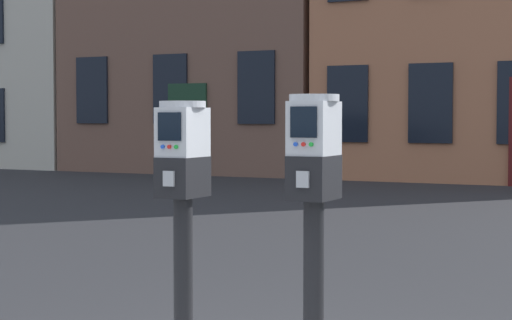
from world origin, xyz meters
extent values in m
cylinder|color=black|center=(-0.50, -0.12, 0.54)|extent=(0.09, 0.09, 0.81)
cube|color=black|center=(-0.50, -0.12, 1.04)|extent=(0.17, 0.24, 0.19)
cube|color=#A5A8AD|center=(-0.50, -0.24, 1.04)|extent=(0.06, 0.01, 0.07)
cube|color=#B7BABF|center=(-0.50, -0.12, 1.25)|extent=(0.17, 0.23, 0.23)
cube|color=black|center=(-0.50, -0.24, 1.28)|extent=(0.12, 0.01, 0.13)
cylinder|color=blue|center=(-0.53, -0.24, 1.18)|extent=(0.02, 0.01, 0.02)
cylinder|color=red|center=(-0.50, -0.24, 1.18)|extent=(0.02, 0.01, 0.02)
cylinder|color=green|center=(-0.46, -0.24, 1.18)|extent=(0.02, 0.01, 0.02)
cylinder|color=#B7BABF|center=(-0.50, -0.12, 1.38)|extent=(0.22, 0.22, 0.03)
cylinder|color=black|center=(0.16, -0.12, 0.55)|extent=(0.09, 0.09, 0.82)
cube|color=black|center=(0.16, -0.12, 1.06)|extent=(0.17, 0.24, 0.19)
cube|color=#A5A8AD|center=(0.16, -0.24, 1.06)|extent=(0.06, 0.01, 0.07)
cube|color=#B7BABF|center=(0.16, -0.12, 1.27)|extent=(0.17, 0.23, 0.23)
cube|color=black|center=(0.16, -0.24, 1.30)|extent=(0.12, 0.01, 0.13)
cylinder|color=blue|center=(0.13, -0.24, 1.20)|extent=(0.02, 0.01, 0.02)
cylinder|color=red|center=(0.16, -0.24, 1.20)|extent=(0.02, 0.01, 0.02)
cylinder|color=green|center=(0.20, -0.24, 1.20)|extent=(0.02, 0.01, 0.02)
cylinder|color=#B7BABF|center=(0.16, -0.12, 1.40)|extent=(0.22, 0.22, 0.03)
cube|color=black|center=(-11.59, 13.89, 1.98)|extent=(0.90, 0.06, 1.60)
cube|color=black|center=(-9.37, 13.89, 1.98)|extent=(0.90, 0.06, 1.60)
cube|color=black|center=(-7.15, 13.89, 1.98)|extent=(0.90, 0.06, 1.60)
cube|color=#193823|center=(-8.91, 13.89, 1.05)|extent=(1.00, 0.07, 2.10)
cube|color=black|center=(-5.02, 13.89, 1.61)|extent=(0.90, 0.06, 1.60)
cube|color=black|center=(-3.26, 13.89, 1.61)|extent=(0.90, 0.06, 1.60)
camera|label=1|loc=(1.67, -3.67, 1.31)|focal=62.84mm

